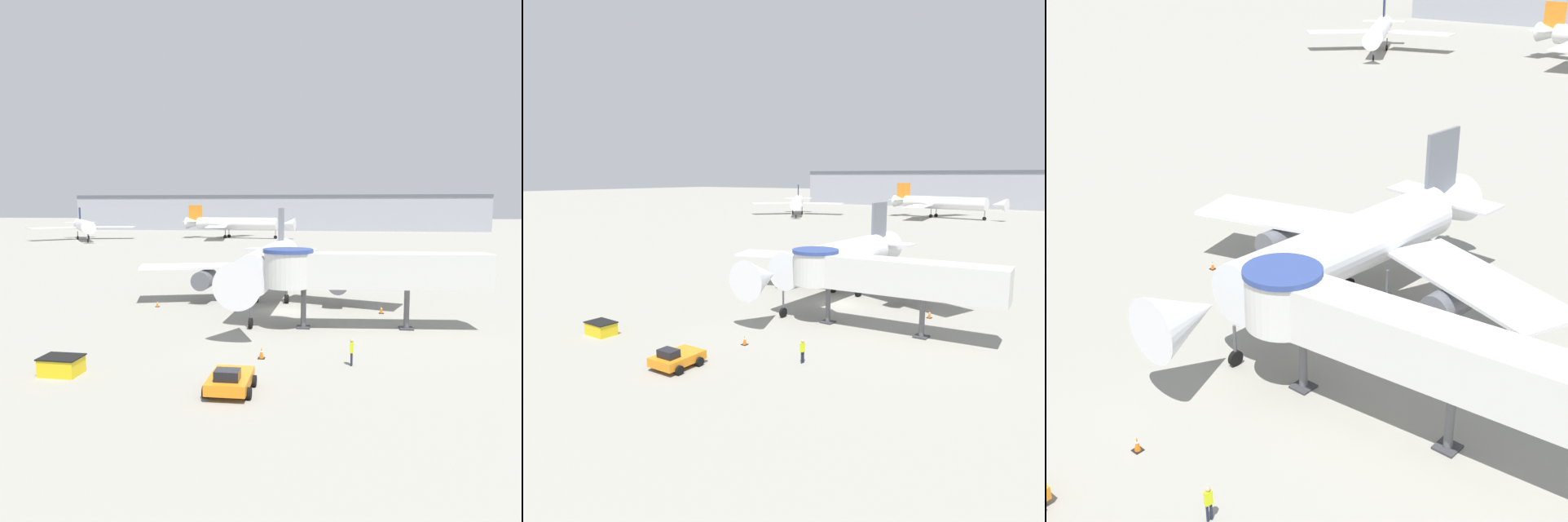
# 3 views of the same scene
# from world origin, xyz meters

# --- Properties ---
(ground_plane) EXTENTS (800.00, 800.00, 0.00)m
(ground_plane) POSITION_xyz_m (0.00, 0.00, 0.00)
(ground_plane) COLOR gray
(main_airplane) EXTENTS (28.36, 27.41, 9.73)m
(main_airplane) POSITION_xyz_m (-1.59, 2.52, 4.12)
(main_airplane) COLOR silver
(main_airplane) RESTS_ON ground_plane
(jet_bridge) EXTENTS (18.07, 4.60, 6.47)m
(jet_bridge) POSITION_xyz_m (6.65, -6.05, 4.79)
(jet_bridge) COLOR silver
(jet_bridge) RESTS_ON ground_plane
(pushback_tug_orange) EXTENTS (2.56, 3.46, 1.46)m
(pushback_tug_orange) POSITION_xyz_m (-0.91, -21.50, 0.66)
(pushback_tug_orange) COLOR orange
(pushback_tug_orange) RESTS_ON ground_plane
(service_container_yellow) EXTENTS (2.41, 1.80, 1.09)m
(service_container_yellow) POSITION_xyz_m (-11.31, -19.91, 0.55)
(service_container_yellow) COLOR yellow
(service_container_yellow) RESTS_ON ground_plane
(traffic_cone_port_wing) EXTENTS (0.38, 0.38, 0.63)m
(traffic_cone_port_wing) POSITION_xyz_m (-12.48, 0.55, 0.30)
(traffic_cone_port_wing) COLOR black
(traffic_cone_port_wing) RESTS_ON ground_plane
(traffic_cone_starboard_wing) EXTENTS (0.44, 0.44, 0.72)m
(traffic_cone_starboard_wing) POSITION_xyz_m (9.20, 0.19, 0.34)
(traffic_cone_starboard_wing) COLOR black
(traffic_cone_starboard_wing) RESTS_ON ground_plane
(traffic_cone_near_nose) EXTENTS (0.45, 0.45, 0.74)m
(traffic_cone_near_nose) POSITION_xyz_m (-0.04, -15.24, 0.35)
(traffic_cone_near_nose) COLOR black
(traffic_cone_near_nose) RESTS_ON ground_plane
(ground_crew_marshaller) EXTENTS (0.25, 0.36, 1.70)m
(ground_crew_marshaller) POSITION_xyz_m (5.72, -15.99, 0.98)
(ground_crew_marshaller) COLOR #1E2338
(ground_crew_marshaller) RESTS_ON ground_plane
(background_jet_orange_tail) EXTENTS (36.39, 35.03, 10.54)m
(background_jet_orange_tail) POSITION_xyz_m (-25.23, 112.18, 4.63)
(background_jet_orange_tail) COLOR white
(background_jet_orange_tail) RESTS_ON ground_plane
(background_jet_navy_tail) EXTENTS (28.48, 31.10, 9.74)m
(background_jet_navy_tail) POSITION_xyz_m (-68.91, 97.97, 4.30)
(background_jet_navy_tail) COLOR white
(background_jet_navy_tail) RESTS_ON ground_plane
(terminal_building) EXTENTS (173.47, 22.24, 14.99)m
(terminal_building) POSITION_xyz_m (-17.90, 175.00, 7.51)
(terminal_building) COLOR #999EA8
(terminal_building) RESTS_ON ground_plane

